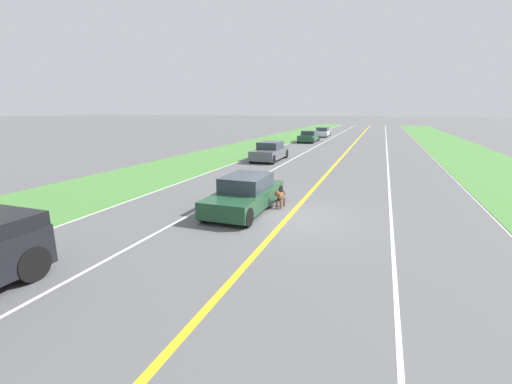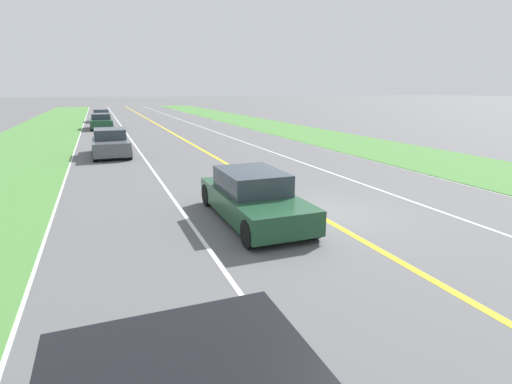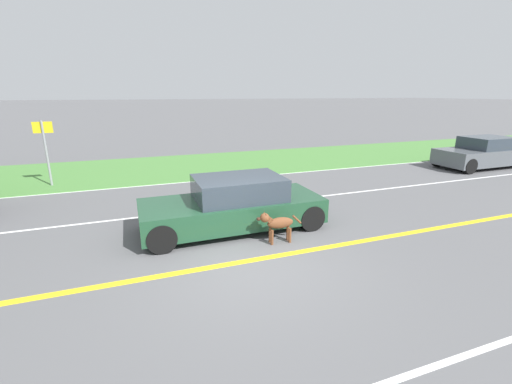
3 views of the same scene
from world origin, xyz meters
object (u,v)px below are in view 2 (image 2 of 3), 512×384
object	(u,v)px
ego_car	(253,197)
car_trailing_far	(101,116)
dog	(283,193)
car_trailing_mid	(101,122)
car_trailing_near	(111,143)

from	to	relation	value
ego_car	car_trailing_far	bearing A→B (deg)	-85.00
dog	car_trailing_mid	distance (m)	28.90
car_trailing_far	car_trailing_near	bearing A→B (deg)	90.33
dog	car_trailing_near	world-z (taller)	car_trailing_near
ego_car	car_trailing_far	world-z (taller)	ego_car
car_trailing_mid	dog	bearing A→B (deg)	99.29
car_trailing_near	car_trailing_mid	xyz separation A→B (m)	(0.26, -16.15, -0.02)
car_trailing_near	car_trailing_far	distance (m)	25.19
car_trailing_mid	car_trailing_far	xyz separation A→B (m)	(-0.12, -9.04, -0.02)
car_trailing_near	car_trailing_mid	distance (m)	16.15
ego_car	car_trailing_near	bearing A→B (deg)	-76.19
ego_car	car_trailing_mid	xyz separation A→B (m)	(3.46, -29.17, 0.02)
car_trailing_mid	car_trailing_far	bearing A→B (deg)	-90.75
dog	car_trailing_far	size ratio (longest dim) A/B	0.24
car_trailing_mid	car_trailing_far	world-z (taller)	car_trailing_mid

